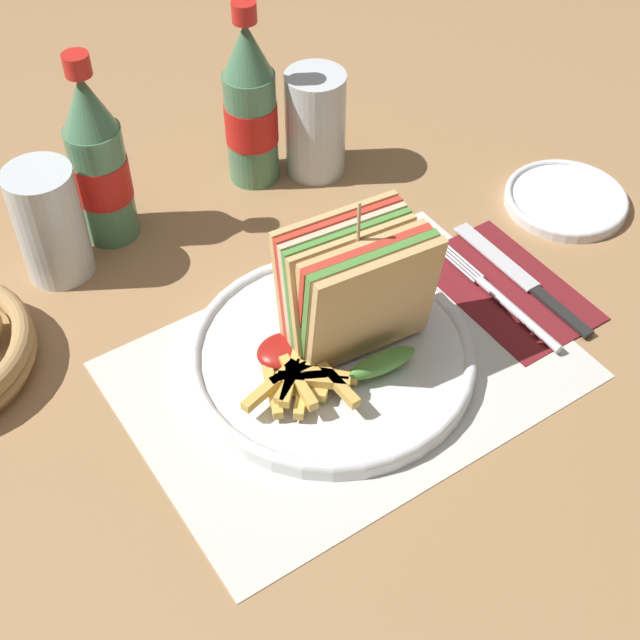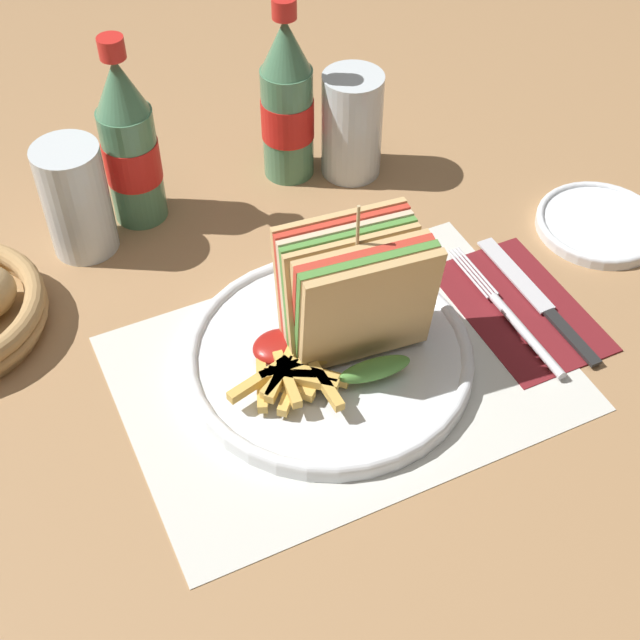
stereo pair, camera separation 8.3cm
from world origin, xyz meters
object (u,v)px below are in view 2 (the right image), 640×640
object	(u,v)px
plate_main	(329,356)
glass_near	(352,125)
knife	(538,300)
side_saucer	(600,223)
fork	(515,321)
coke_bottle_near	(130,145)
club_sandwich	(356,297)
glass_far	(78,206)
coke_bottle_far	(287,103)

from	to	relation	value
plate_main	glass_near	world-z (taller)	glass_near
knife	side_saucer	xyz separation A→B (m)	(0.13, 0.07, 0.00)
fork	side_saucer	xyz separation A→B (m)	(0.17, 0.08, -0.00)
fork	coke_bottle_near	xyz separation A→B (m)	(-0.28, 0.32, 0.08)
fork	knife	distance (m)	0.04
glass_near	club_sandwich	bearing A→B (deg)	-116.24
plate_main	club_sandwich	size ratio (longest dim) A/B	1.65
side_saucer	plate_main	bearing A→B (deg)	-172.06
knife	fork	bearing A→B (deg)	-157.60
plate_main	side_saucer	bearing A→B (deg)	7.94
glass_far	side_saucer	bearing A→B (deg)	-22.54
club_sandwich	glass_far	size ratio (longest dim) A/B	1.32
fork	side_saucer	world-z (taller)	same
coke_bottle_far	glass_near	xyz separation A→B (m)	(0.07, -0.03, -0.03)
fork	knife	size ratio (longest dim) A/B	0.99
coke_bottle_near	glass_near	distance (m)	0.25
plate_main	coke_bottle_far	size ratio (longest dim) A/B	1.26
fork	coke_bottle_far	world-z (taller)	coke_bottle_far
knife	glass_near	bearing A→B (deg)	103.97
club_sandwich	coke_bottle_far	size ratio (longest dim) A/B	0.77
knife	coke_bottle_far	distance (m)	0.35
club_sandwich	glass_near	size ratio (longest dim) A/B	1.32
fork	glass_far	size ratio (longest dim) A/B	1.55
glass_near	glass_far	world-z (taller)	same
club_sandwich	coke_bottle_near	xyz separation A→B (m)	(-0.12, 0.29, 0.01)
club_sandwich	side_saucer	distance (m)	0.34
fork	side_saucer	size ratio (longest dim) A/B	1.41
fork	knife	world-z (taller)	fork
coke_bottle_near	plate_main	bearing A→B (deg)	-72.15
coke_bottle_far	glass_near	distance (m)	0.08
club_sandwich	knife	distance (m)	0.21
club_sandwich	fork	size ratio (longest dim) A/B	0.85
fork	coke_bottle_far	bearing A→B (deg)	106.50
glass_near	fork	bearing A→B (deg)	-84.25
glass_near	side_saucer	xyz separation A→B (m)	(0.20, -0.21, -0.06)
glass_far	club_sandwich	bearing A→B (deg)	-54.71
plate_main	club_sandwich	bearing A→B (deg)	-3.83
fork	coke_bottle_near	size ratio (longest dim) A/B	0.90
fork	plate_main	bearing A→B (deg)	169.03
club_sandwich	coke_bottle_near	distance (m)	0.31
club_sandwich	coke_bottle_near	bearing A→B (deg)	112.08
side_saucer	fork	bearing A→B (deg)	-153.23
coke_bottle_far	coke_bottle_near	bearing A→B (deg)	-179.55
knife	coke_bottle_far	world-z (taller)	coke_bottle_far
coke_bottle_near	glass_near	world-z (taller)	coke_bottle_near
fork	coke_bottle_far	size ratio (longest dim) A/B	0.90
coke_bottle_far	side_saucer	bearing A→B (deg)	-42.29
knife	coke_bottle_near	distance (m)	0.45
club_sandwich	glass_near	distance (m)	0.29
plate_main	coke_bottle_near	bearing A→B (deg)	107.85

